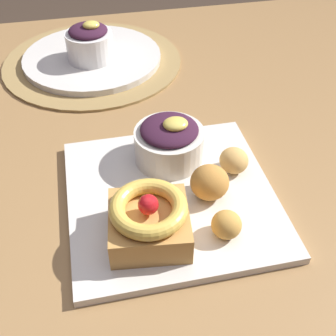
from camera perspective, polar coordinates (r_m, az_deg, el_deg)
dining_table at (r=0.74m, az=-2.84°, el=-0.69°), size 1.59×0.97×0.73m
woven_placemat at (r=0.90m, az=-9.88°, el=13.68°), size 0.35×0.35×0.00m
front_plate at (r=0.58m, az=0.41°, el=-3.78°), size 0.27×0.27×0.01m
cake_slice at (r=0.51m, az=-2.53°, el=-6.78°), size 0.10×0.10×0.07m
berry_ramekin at (r=0.61m, az=0.18°, el=3.52°), size 0.10×0.10×0.07m
fritter_front at (r=0.56m, az=5.50°, el=-1.89°), size 0.05×0.05×0.05m
fritter_middle at (r=0.52m, az=7.70°, el=-7.40°), size 0.04×0.04×0.03m
fritter_back at (r=0.61m, az=8.66°, el=0.99°), size 0.04×0.04×0.03m
back_plate at (r=0.90m, az=-9.94°, el=14.15°), size 0.27×0.27×0.01m
back_ramekin at (r=0.86m, az=-10.29°, el=15.95°), size 0.09×0.09×0.08m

